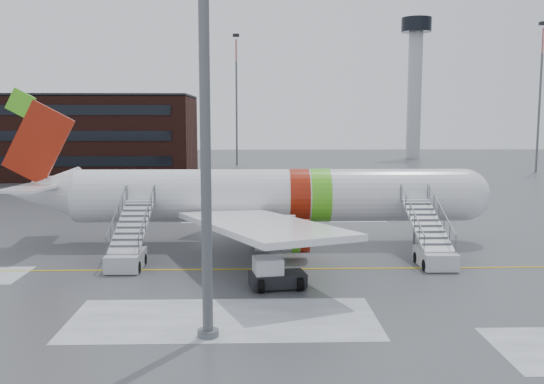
{
  "coord_description": "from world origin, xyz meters",
  "views": [
    {
      "loc": [
        -4.53,
        -36.7,
        9.21
      ],
      "look_at": [
        -3.38,
        4.65,
        4.0
      ],
      "focal_mm": 40.0,
      "sensor_mm": 36.0,
      "label": 1
    }
  ],
  "objects_px": {
    "airliner": "(258,197)",
    "light_mast_near": "(204,34)",
    "airstair_fwd": "(432,247)",
    "airstair_aft": "(128,249)",
    "pushback_tug": "(274,275)"
  },
  "relations": [
    {
      "from": "airliner",
      "to": "light_mast_near",
      "type": "xyz_separation_m",
      "value": [
        -2.21,
        -18.82,
        8.98
      ]
    },
    {
      "from": "airliner",
      "to": "airstair_fwd",
      "type": "height_order",
      "value": "airliner"
    },
    {
      "from": "light_mast_near",
      "to": "airstair_aft",
      "type": "bearing_deg",
      "value": 115.44
    },
    {
      "from": "pushback_tug",
      "to": "light_mast_near",
      "type": "bearing_deg",
      "value": -112.76
    },
    {
      "from": "airliner",
      "to": "light_mast_near",
      "type": "distance_m",
      "value": 20.97
    },
    {
      "from": "airstair_aft",
      "to": "light_mast_near",
      "type": "bearing_deg",
      "value": -64.56
    },
    {
      "from": "airliner",
      "to": "airstair_aft",
      "type": "relative_size",
      "value": 4.55
    },
    {
      "from": "airliner",
      "to": "airstair_fwd",
      "type": "xyz_separation_m",
      "value": [
        10.84,
        -6.54,
        -2.35
      ]
    },
    {
      "from": "airliner",
      "to": "pushback_tug",
      "type": "height_order",
      "value": "airliner"
    },
    {
      "from": "airstair_aft",
      "to": "light_mast_near",
      "type": "distance_m",
      "value": 17.71
    },
    {
      "from": "airliner",
      "to": "airstair_aft",
      "type": "xyz_separation_m",
      "value": [
        -8.05,
        -6.54,
        -2.35
      ]
    },
    {
      "from": "airstair_fwd",
      "to": "pushback_tug",
      "type": "bearing_deg",
      "value": -152.88
    },
    {
      "from": "pushback_tug",
      "to": "light_mast_near",
      "type": "distance_m",
      "value": 13.99
    },
    {
      "from": "airstair_aft",
      "to": "pushback_tug",
      "type": "xyz_separation_m",
      "value": [
        8.84,
        -5.15,
        -0.32
      ]
    },
    {
      "from": "airstair_aft",
      "to": "light_mast_near",
      "type": "xyz_separation_m",
      "value": [
        5.84,
        -12.29,
        11.34
      ]
    }
  ]
}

